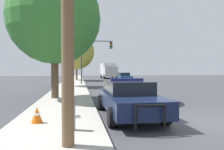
# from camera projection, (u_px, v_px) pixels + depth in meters

# --- Properties ---
(ground_plane) EXTENTS (110.00, 110.00, 0.00)m
(ground_plane) POSITION_uv_depth(u_px,v_px,m) (199.00, 120.00, 7.97)
(ground_plane) COLOR #3D3D42
(sidewalk_left) EXTENTS (3.00, 110.00, 0.13)m
(sidewalk_left) POSITION_uv_depth(u_px,v_px,m) (56.00, 124.00, 7.20)
(sidewalk_left) COLOR #ADA89E
(sidewalk_left) RESTS_ON ground_plane
(police_car) EXTENTS (2.10, 5.08, 1.50)m
(police_car) POSITION_uv_depth(u_px,v_px,m) (128.00, 97.00, 8.68)
(police_car) COLOR #141E3D
(police_car) RESTS_ON ground_plane
(fire_hydrant) EXTENTS (0.50, 0.22, 0.76)m
(fire_hydrant) POSITION_uv_depth(u_px,v_px,m) (72.00, 116.00, 6.22)
(fire_hydrant) COLOR #B7BCC1
(fire_hydrant) RESTS_ON sidewalk_left
(traffic_light) EXTENTS (3.82, 0.35, 5.29)m
(traffic_light) POSITION_uv_depth(u_px,v_px,m) (94.00, 53.00, 26.25)
(traffic_light) COLOR #424247
(traffic_light) RESTS_ON sidewalk_left
(car_background_oncoming) EXTENTS (2.00, 4.48, 1.34)m
(car_background_oncoming) POSITION_uv_depth(u_px,v_px,m) (124.00, 77.00, 33.00)
(car_background_oncoming) COLOR navy
(car_background_oncoming) RESTS_ON ground_plane
(box_truck) EXTENTS (2.82, 7.30, 3.07)m
(box_truck) POSITION_uv_depth(u_px,v_px,m) (108.00, 70.00, 44.29)
(box_truck) COLOR #B7B7BC
(box_truck) RESTS_ON ground_plane
(tree_sidewalk_mid) EXTENTS (3.88, 3.88, 6.32)m
(tree_sidewalk_mid) POSITION_uv_depth(u_px,v_px,m) (66.00, 44.00, 22.71)
(tree_sidewalk_mid) COLOR #4C3823
(tree_sidewalk_mid) RESTS_ON sidewalk_left
(tree_sidewalk_far) EXTENTS (5.76, 5.76, 7.46)m
(tree_sidewalk_far) POSITION_uv_depth(u_px,v_px,m) (77.00, 52.00, 35.53)
(tree_sidewalk_far) COLOR brown
(tree_sidewalk_far) RESTS_ON sidewalk_left
(tree_sidewalk_near) EXTENTS (5.54, 5.54, 7.59)m
(tree_sidewalk_near) POSITION_uv_depth(u_px,v_px,m) (54.00, 18.00, 13.05)
(tree_sidewalk_near) COLOR brown
(tree_sidewalk_near) RESTS_ON sidewalk_left
(traffic_cone) EXTENTS (0.37, 0.37, 0.52)m
(traffic_cone) POSITION_uv_depth(u_px,v_px,m) (37.00, 115.00, 7.06)
(traffic_cone) COLOR orange
(traffic_cone) RESTS_ON sidewalk_left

